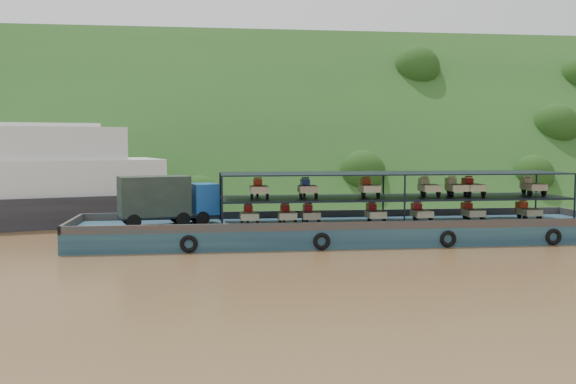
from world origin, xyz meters
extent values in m
plane|color=brown|center=(0.00, 0.00, 0.00)|extent=(160.00, 160.00, 0.00)
cube|color=#1B3D16|center=(0.00, 36.00, 0.00)|extent=(140.00, 39.60, 39.60)
cube|color=#122841|center=(1.46, 1.68, 0.60)|extent=(35.00, 7.00, 1.20)
cube|color=#592D19|center=(1.46, 5.08, 1.45)|extent=(35.00, 0.20, 0.50)
cube|color=#592D19|center=(1.46, -1.72, 1.45)|extent=(35.00, 0.20, 0.50)
cube|color=#592D19|center=(-15.94, 1.68, 1.45)|extent=(0.20, 7.00, 0.50)
torus|color=black|center=(-8.54, -1.87, 0.55)|extent=(1.06, 0.26, 1.06)
torus|color=black|center=(-0.54, -1.87, 0.55)|extent=(1.06, 0.26, 1.06)
torus|color=black|center=(7.46, -1.87, 0.55)|extent=(1.06, 0.26, 1.06)
torus|color=black|center=(14.46, -1.87, 0.55)|extent=(1.06, 0.26, 1.06)
cylinder|color=black|center=(-11.97, 0.50, 1.66)|extent=(0.96, 0.55, 0.91)
cylinder|color=black|center=(-12.48, 2.34, 1.66)|extent=(0.96, 0.55, 0.91)
cylinder|color=black|center=(-8.99, 1.32, 1.66)|extent=(0.96, 0.55, 0.91)
cylinder|color=black|center=(-9.50, 3.16, 1.66)|extent=(0.96, 0.55, 0.91)
cylinder|color=black|center=(-7.76, 1.66, 1.66)|extent=(0.96, 0.55, 0.91)
cylinder|color=black|center=(-8.27, 3.50, 1.66)|extent=(0.96, 0.55, 0.91)
cube|color=black|center=(-9.94, 2.05, 1.79)|extent=(6.51, 3.58, 0.18)
cube|color=navy|center=(-7.66, 2.68, 2.84)|extent=(2.08, 2.52, 2.01)
cube|color=black|center=(-6.91, 2.88, 3.21)|extent=(0.54, 1.77, 0.82)
cube|color=black|center=(-10.82, 1.81, 3.11)|extent=(4.80, 3.27, 2.55)
cube|color=black|center=(4.96, 1.68, 2.86)|extent=(23.00, 5.00, 0.12)
cube|color=black|center=(4.96, 1.68, 4.50)|extent=(23.00, 5.00, 0.08)
cylinder|color=black|center=(-6.54, -0.82, 2.85)|extent=(0.12, 0.12, 3.30)
cylinder|color=black|center=(-6.54, 4.18, 2.85)|extent=(0.12, 0.12, 3.30)
cylinder|color=black|center=(4.96, -0.82, 2.85)|extent=(0.12, 0.12, 3.30)
cylinder|color=black|center=(4.96, 4.18, 2.85)|extent=(0.12, 0.12, 3.30)
cylinder|color=black|center=(16.46, -0.82, 2.85)|extent=(0.12, 0.12, 3.30)
cylinder|color=black|center=(16.46, 4.18, 2.85)|extent=(0.12, 0.12, 3.30)
cylinder|color=black|center=(-4.74, 2.73, 1.46)|extent=(0.12, 0.52, 0.52)
cylinder|color=black|center=(-5.24, 0.93, 1.46)|extent=(0.14, 0.52, 0.52)
cylinder|color=black|center=(-4.24, 0.93, 1.46)|extent=(0.14, 0.52, 0.52)
cube|color=beige|center=(-4.74, 1.28, 1.80)|extent=(1.15, 1.50, 0.44)
cube|color=#B60C0D|center=(-4.74, 2.43, 1.98)|extent=(0.55, 0.80, 0.80)
cube|color=#B60C0D|center=(-4.74, 2.23, 2.48)|extent=(0.50, 0.10, 0.10)
cylinder|color=black|center=(-0.74, 2.73, 1.46)|extent=(0.12, 0.52, 0.52)
cylinder|color=black|center=(-1.24, 0.93, 1.46)|extent=(0.14, 0.52, 0.52)
cylinder|color=black|center=(-0.24, 0.93, 1.46)|extent=(0.14, 0.52, 0.52)
cube|color=tan|center=(-0.74, 1.28, 1.80)|extent=(1.15, 1.50, 0.44)
cube|color=red|center=(-0.74, 2.43, 1.98)|extent=(0.55, 0.80, 0.80)
cube|color=red|center=(-0.74, 2.23, 2.48)|extent=(0.50, 0.10, 0.10)
cylinder|color=black|center=(3.64, 2.73, 1.46)|extent=(0.12, 0.52, 0.52)
cylinder|color=black|center=(3.14, 0.93, 1.46)|extent=(0.14, 0.52, 0.52)
cylinder|color=black|center=(4.14, 0.93, 1.46)|extent=(0.14, 0.52, 0.52)
cube|color=beige|center=(3.64, 1.28, 1.80)|extent=(1.15, 1.50, 0.44)
cube|color=#AC0B19|center=(3.64, 2.43, 1.98)|extent=(0.55, 0.80, 0.80)
cube|color=#AC0B19|center=(3.64, 2.23, 2.48)|extent=(0.50, 0.10, 0.10)
cylinder|color=black|center=(6.82, 2.73, 1.46)|extent=(0.12, 0.52, 0.52)
cylinder|color=black|center=(6.32, 0.93, 1.46)|extent=(0.14, 0.52, 0.52)
cylinder|color=black|center=(7.32, 0.93, 1.46)|extent=(0.14, 0.52, 0.52)
cube|color=beige|center=(6.82, 1.28, 1.80)|extent=(1.15, 1.50, 0.44)
cube|color=red|center=(6.82, 2.43, 1.98)|extent=(0.55, 0.80, 0.80)
cube|color=red|center=(6.82, 2.23, 2.48)|extent=(0.50, 0.10, 0.10)
cylinder|color=black|center=(10.43, 2.73, 1.46)|extent=(0.12, 0.52, 0.52)
cylinder|color=black|center=(9.93, 0.93, 1.46)|extent=(0.14, 0.52, 0.52)
cylinder|color=black|center=(10.93, 0.93, 1.46)|extent=(0.14, 0.52, 0.52)
cube|color=#C2B589|center=(10.43, 1.28, 1.80)|extent=(1.15, 1.50, 0.44)
cube|color=red|center=(10.43, 2.43, 1.98)|extent=(0.55, 0.80, 0.80)
cube|color=red|center=(10.43, 2.23, 2.48)|extent=(0.50, 0.10, 0.10)
cylinder|color=black|center=(14.46, 2.73, 1.46)|extent=(0.12, 0.52, 0.52)
cylinder|color=black|center=(13.96, 0.93, 1.46)|extent=(0.14, 0.52, 0.52)
cylinder|color=black|center=(14.96, 0.93, 1.46)|extent=(0.14, 0.52, 0.52)
cube|color=tan|center=(14.46, 1.28, 1.80)|extent=(1.15, 1.50, 0.44)
cube|color=red|center=(14.46, 2.43, 1.98)|extent=(0.55, 0.80, 0.80)
cube|color=red|center=(14.46, 2.23, 2.48)|extent=(0.50, 0.10, 0.10)
cylinder|color=black|center=(-2.28, 2.73, 1.46)|extent=(0.12, 0.52, 0.52)
cylinder|color=black|center=(-2.78, 0.93, 1.46)|extent=(0.14, 0.52, 0.52)
cylinder|color=black|center=(-1.78, 0.93, 1.46)|extent=(0.14, 0.52, 0.52)
cube|color=beige|center=(-2.28, 1.28, 1.80)|extent=(1.15, 1.50, 0.44)
cube|color=#B60C0D|center=(-2.28, 2.43, 1.98)|extent=(0.55, 0.80, 0.80)
cube|color=#B60C0D|center=(-2.28, 2.23, 2.48)|extent=(0.50, 0.10, 0.10)
cylinder|color=black|center=(-4.10, 2.73, 3.18)|extent=(0.12, 0.52, 0.52)
cylinder|color=black|center=(-4.60, 0.93, 3.18)|extent=(0.14, 0.52, 0.52)
cylinder|color=black|center=(-3.60, 0.93, 3.18)|extent=(0.14, 0.52, 0.52)
cube|color=beige|center=(-4.10, 1.28, 3.52)|extent=(1.15, 1.50, 0.44)
cube|color=red|center=(-4.10, 2.43, 3.70)|extent=(0.55, 0.80, 0.80)
cube|color=red|center=(-4.10, 2.23, 4.20)|extent=(0.50, 0.10, 0.10)
cylinder|color=black|center=(-0.92, 2.73, 3.18)|extent=(0.12, 0.52, 0.52)
cylinder|color=black|center=(-1.42, 0.93, 3.18)|extent=(0.14, 0.52, 0.52)
cylinder|color=black|center=(-0.42, 0.93, 3.18)|extent=(0.14, 0.52, 0.52)
cube|color=tan|center=(-0.92, 1.28, 3.52)|extent=(1.15, 1.50, 0.44)
cube|color=navy|center=(-0.92, 2.43, 3.70)|extent=(0.55, 0.80, 0.80)
cube|color=navy|center=(-0.92, 2.23, 4.20)|extent=(0.50, 0.10, 0.10)
cylinder|color=black|center=(3.21, 2.73, 3.18)|extent=(0.12, 0.52, 0.52)
cylinder|color=black|center=(2.71, 0.93, 3.18)|extent=(0.14, 0.52, 0.52)
cylinder|color=black|center=(3.71, 0.93, 3.18)|extent=(0.14, 0.52, 0.52)
cube|color=beige|center=(3.21, 1.28, 3.52)|extent=(1.15, 1.50, 0.44)
cube|color=red|center=(3.21, 2.43, 3.70)|extent=(0.55, 0.80, 0.80)
cube|color=red|center=(3.21, 2.23, 4.20)|extent=(0.50, 0.10, 0.10)
cylinder|color=black|center=(7.32, 2.73, 3.18)|extent=(0.12, 0.52, 0.52)
cylinder|color=black|center=(6.82, 0.93, 3.18)|extent=(0.14, 0.52, 0.52)
cylinder|color=black|center=(7.82, 0.93, 3.18)|extent=(0.14, 0.52, 0.52)
cube|color=beige|center=(7.32, 1.28, 3.52)|extent=(1.15, 1.50, 0.44)
cube|color=beige|center=(7.32, 2.43, 3.70)|extent=(0.55, 0.80, 0.80)
cube|color=beige|center=(7.32, 2.23, 4.20)|extent=(0.50, 0.10, 0.10)
cylinder|color=black|center=(10.45, 2.73, 3.18)|extent=(0.12, 0.52, 0.52)
cylinder|color=black|center=(9.95, 0.93, 3.18)|extent=(0.14, 0.52, 0.52)
cylinder|color=black|center=(10.95, 0.93, 3.18)|extent=(0.14, 0.52, 0.52)
cube|color=beige|center=(10.45, 1.28, 3.52)|extent=(1.15, 1.50, 0.44)
cube|color=#B90E0C|center=(10.45, 2.43, 3.70)|extent=(0.55, 0.80, 0.80)
cube|color=#B90E0C|center=(10.45, 2.23, 4.20)|extent=(0.50, 0.10, 0.10)
cylinder|color=black|center=(14.75, 2.73, 3.18)|extent=(0.12, 0.52, 0.52)
cylinder|color=black|center=(14.25, 0.93, 3.18)|extent=(0.14, 0.52, 0.52)
cylinder|color=black|center=(15.25, 0.93, 3.18)|extent=(0.14, 0.52, 0.52)
cube|color=tan|center=(14.75, 1.28, 3.52)|extent=(1.15, 1.50, 0.44)
cube|color=beige|center=(14.75, 2.43, 3.70)|extent=(0.55, 0.80, 0.80)
cube|color=beige|center=(14.75, 2.23, 4.20)|extent=(0.50, 0.10, 0.10)
cylinder|color=black|center=(9.23, 2.73, 3.18)|extent=(0.12, 0.52, 0.52)
cylinder|color=black|center=(8.73, 0.93, 3.18)|extent=(0.14, 0.52, 0.52)
cylinder|color=black|center=(9.73, 0.93, 3.18)|extent=(0.14, 0.52, 0.52)
cube|color=beige|center=(9.23, 1.28, 3.52)|extent=(1.15, 1.50, 0.44)
cube|color=beige|center=(9.23, 2.43, 3.70)|extent=(0.55, 0.80, 0.80)
cube|color=beige|center=(9.23, 2.23, 4.20)|extent=(0.50, 0.10, 0.10)
camera|label=1|loc=(-7.43, -39.89, 6.56)|focal=40.00mm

